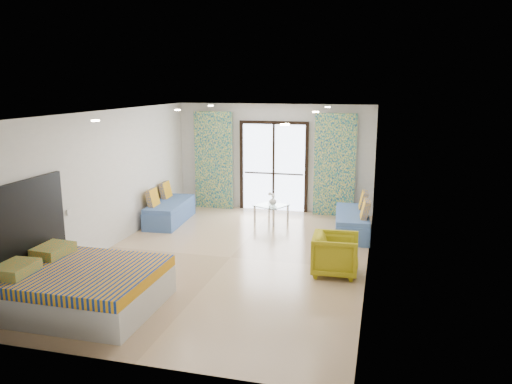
% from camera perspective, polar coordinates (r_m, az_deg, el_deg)
% --- Properties ---
extents(floor, '(5.00, 7.50, 0.01)m').
position_cam_1_polar(floor, '(9.45, -2.93, -7.48)').
color(floor, tan).
rests_on(floor, ground).
extents(ceiling, '(5.00, 7.50, 0.01)m').
position_cam_1_polar(ceiling, '(8.90, -3.12, 9.09)').
color(ceiling, silver).
rests_on(ceiling, ground).
extents(wall_back, '(5.00, 0.01, 2.70)m').
position_cam_1_polar(wall_back, '(12.65, 2.07, 3.93)').
color(wall_back, silver).
rests_on(wall_back, ground).
extents(wall_front, '(5.00, 0.01, 2.70)m').
position_cam_1_polar(wall_front, '(5.74, -14.36, -6.91)').
color(wall_front, silver).
rests_on(wall_front, ground).
extents(wall_left, '(0.01, 7.50, 2.70)m').
position_cam_1_polar(wall_left, '(10.10, -16.69, 1.26)').
color(wall_left, silver).
rests_on(wall_left, ground).
extents(wall_right, '(0.01, 7.50, 2.70)m').
position_cam_1_polar(wall_right, '(8.68, 12.93, -0.30)').
color(wall_right, silver).
rests_on(wall_right, ground).
extents(balcony_door, '(1.76, 0.08, 2.28)m').
position_cam_1_polar(balcony_door, '(12.64, 2.03, 3.50)').
color(balcony_door, black).
rests_on(balcony_door, floor).
extents(balcony_rail, '(1.52, 0.03, 0.04)m').
position_cam_1_polar(balcony_rail, '(12.70, 2.03, 2.13)').
color(balcony_rail, '#595451').
rests_on(balcony_rail, balcony_door).
extents(curtain_left, '(1.00, 0.10, 2.50)m').
position_cam_1_polar(curtain_left, '(12.91, -4.86, 3.62)').
color(curtain_left, beige).
rests_on(curtain_left, floor).
extents(curtain_right, '(1.00, 0.10, 2.50)m').
position_cam_1_polar(curtain_right, '(12.25, 8.99, 3.04)').
color(curtain_right, beige).
rests_on(curtain_right, floor).
extents(downlight_a, '(0.12, 0.12, 0.02)m').
position_cam_1_polar(downlight_a, '(7.67, -17.88, 7.77)').
color(downlight_a, '#FFE0B2').
rests_on(downlight_a, ceiling).
extents(downlight_b, '(0.12, 0.12, 0.02)m').
position_cam_1_polar(downlight_b, '(6.62, 3.31, 7.70)').
color(downlight_b, '#FFE0B2').
rests_on(downlight_b, ceiling).
extents(downlight_c, '(0.12, 0.12, 0.02)m').
position_cam_1_polar(downlight_c, '(10.33, -8.95, 9.25)').
color(downlight_c, '#FFE0B2').
rests_on(downlight_c, ceiling).
extents(downlight_d, '(0.12, 0.12, 0.02)m').
position_cam_1_polar(downlight_d, '(9.58, 6.84, 9.08)').
color(downlight_d, '#FFE0B2').
rests_on(downlight_d, ceiling).
extents(downlight_e, '(0.12, 0.12, 0.02)m').
position_cam_1_polar(downlight_e, '(12.19, -5.20, 9.80)').
color(downlight_e, '#FFE0B2').
rests_on(downlight_e, ceiling).
extents(downlight_f, '(0.12, 0.12, 0.02)m').
position_cam_1_polar(downlight_f, '(11.56, 8.19, 9.59)').
color(downlight_f, '#FFE0B2').
rests_on(downlight_f, ceiling).
extents(headboard, '(0.06, 2.10, 1.50)m').
position_cam_1_polar(headboard, '(8.13, -25.57, -4.26)').
color(headboard, black).
rests_on(headboard, floor).
extents(switch_plate, '(0.02, 0.10, 0.10)m').
position_cam_1_polar(switch_plate, '(9.08, -20.62, -2.17)').
color(switch_plate, silver).
rests_on(switch_plate, wall_left).
extents(bed, '(2.16, 1.77, 0.75)m').
position_cam_1_polar(bed, '(7.79, -19.41, -10.18)').
color(bed, silver).
rests_on(bed, floor).
extents(daybed_left, '(0.82, 1.82, 0.88)m').
position_cam_1_polar(daybed_left, '(11.87, -9.88, -2.13)').
color(daybed_left, '#42639F').
rests_on(daybed_left, floor).
extents(daybed_right, '(0.84, 1.83, 0.87)m').
position_cam_1_polar(daybed_right, '(10.95, 10.99, -3.41)').
color(daybed_right, '#42639F').
rests_on(daybed_right, floor).
extents(coffee_table, '(0.84, 0.84, 0.73)m').
position_cam_1_polar(coffee_table, '(11.66, 1.76, -1.70)').
color(coffee_table, silver).
rests_on(coffee_table, floor).
extents(vase, '(0.23, 0.23, 0.18)m').
position_cam_1_polar(vase, '(11.65, 1.93, -1.01)').
color(vase, white).
rests_on(vase, coffee_table).
extents(armchair, '(0.74, 0.78, 0.78)m').
position_cam_1_polar(armchair, '(8.64, 9.08, -6.83)').
color(armchair, '#A89C15').
rests_on(armchair, floor).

